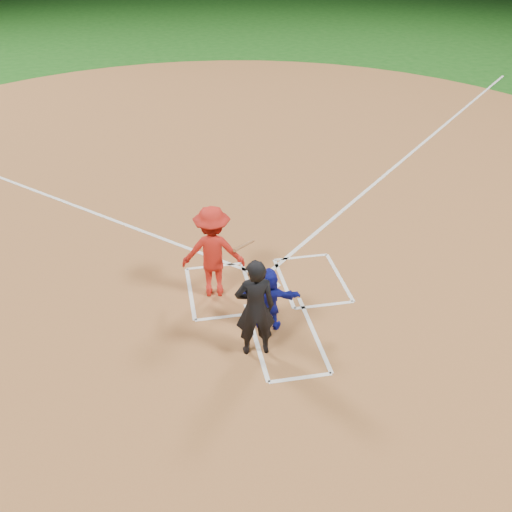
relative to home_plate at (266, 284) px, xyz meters
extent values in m
plane|color=#154B12|center=(0.00, 0.00, -0.02)|extent=(120.00, 120.00, 0.00)
cylinder|color=#92592F|center=(0.00, 6.00, -0.01)|extent=(28.00, 28.00, 0.01)
cylinder|color=white|center=(0.00, 0.00, 0.00)|extent=(0.60, 0.60, 0.02)
imported|color=#121899|center=(-0.25, -1.34, 0.62)|extent=(1.23, 0.68, 1.26)
imported|color=black|center=(-0.62, -1.98, 0.94)|extent=(0.71, 0.49, 1.90)
cube|color=white|center=(-0.98, 0.92, -0.01)|extent=(1.22, 0.08, 0.01)
cube|color=white|center=(-0.98, -0.92, -0.01)|extent=(1.22, 0.08, 0.01)
cube|color=white|center=(-0.37, 0.00, -0.01)|extent=(0.08, 1.83, 0.01)
cube|color=white|center=(-1.59, 0.00, -0.01)|extent=(0.08, 1.83, 0.01)
cube|color=white|center=(0.98, 0.92, -0.01)|extent=(1.22, 0.08, 0.01)
cube|color=white|center=(0.98, -0.92, -0.01)|extent=(1.22, 0.08, 0.01)
cube|color=white|center=(0.37, 0.00, -0.01)|extent=(0.08, 1.83, 0.01)
cube|color=white|center=(1.59, 0.00, -0.01)|extent=(0.08, 1.83, 0.01)
cube|color=white|center=(-0.55, -1.70, -0.01)|extent=(0.08, 2.20, 0.01)
cube|color=white|center=(0.55, -1.70, -0.01)|extent=(0.08, 2.20, 0.01)
cube|color=white|center=(0.00, -2.80, -0.01)|extent=(1.10, 0.08, 0.01)
cube|color=white|center=(7.07, 7.37, -0.01)|extent=(14.21, 14.21, 0.01)
imported|color=red|center=(-1.10, -0.06, 0.96)|extent=(1.35, 0.92, 1.93)
cylinder|color=#9B6239|center=(-0.50, -0.21, 1.13)|extent=(0.54, 0.72, 0.28)
camera|label=1|loc=(-2.06, -9.58, 6.80)|focal=40.00mm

